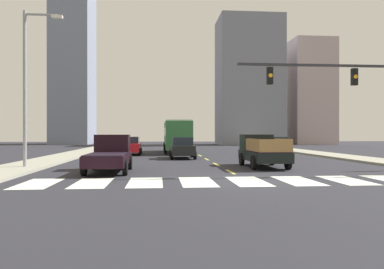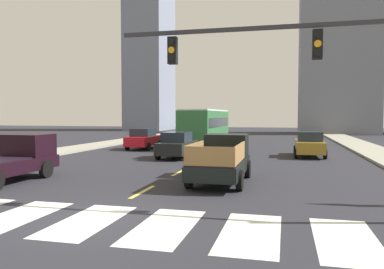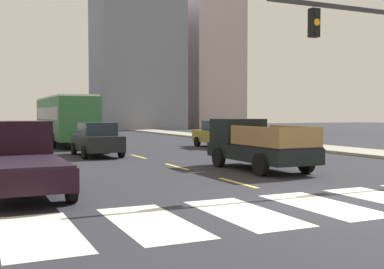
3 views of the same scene
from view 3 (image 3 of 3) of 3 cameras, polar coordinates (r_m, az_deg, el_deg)
name	(u,v)px [view 3 (image 3 of 3)]	position (r m, az deg, el deg)	size (l,w,h in m)	color
ground_plane	(322,205)	(11.87, 15.29, -8.16)	(160.00, 160.00, 0.00)	#26262D
sidewalk_right	(284,144)	(33.15, 10.91, -1.15)	(2.99, 110.00, 0.15)	#999787
crosswalk_stripe_1	(39,233)	(9.26, -17.92, -11.21)	(1.41, 3.40, 0.01)	silver
crosswalk_stripe_2	(151,222)	(9.73, -4.98, -10.42)	(1.41, 3.40, 0.01)	silver
crosswalk_stripe_3	(244,213)	(10.64, 6.20, -9.31)	(1.41, 3.40, 0.01)	silver
crosswalk_stripe_4	(322,205)	(11.87, 15.29, -8.14)	(1.41, 3.40, 0.01)	silver
lane_dash_0	(238,183)	(15.11, 5.48, -5.77)	(0.16, 2.40, 0.01)	#D7CC4F
lane_dash_1	(176,167)	(19.56, -1.88, -3.86)	(0.16, 2.40, 0.01)	#D7CC4F
lane_dash_2	(138,156)	(24.23, -6.45, -2.64)	(0.16, 2.40, 0.01)	#D7CC4F
lane_dash_3	(112,150)	(29.01, -9.52, -1.80)	(0.16, 2.40, 0.01)	#D7CC4F
lane_dash_4	(94,145)	(33.85, -11.71, -1.20)	(0.16, 2.40, 0.01)	#D7CC4F
lane_dash_5	(79,141)	(38.74, -13.36, -0.75)	(0.16, 2.40, 0.01)	#D7CC4F
lane_dash_6	(68,138)	(43.64, -14.63, -0.40)	(0.16, 2.40, 0.01)	#D7CC4F
lane_dash_7	(59,136)	(48.57, -15.65, -0.12)	(0.16, 2.40, 0.01)	#D7CC4F
pickup_stakebed	(254,145)	(18.87, 7.44, -1.27)	(2.18, 5.20, 1.96)	black
pickup_dark	(21,159)	(13.89, -19.81, -2.83)	(2.18, 5.20, 1.96)	black
city_bus	(65,117)	(33.81, -14.97, 2.07)	(2.72, 10.80, 3.32)	#306C3D
sedan_near_left	(97,139)	(24.72, -11.34, -0.58)	(2.02, 4.40, 1.72)	black
sedan_mid	(219,134)	(30.45, 3.28, 0.05)	(2.02, 4.40, 1.72)	olive
block_mid_left	(212,62)	(72.66, 2.39, 8.65)	(7.85, 7.67, 19.82)	#B8A4A4
block_mid_right	(137,45)	(66.37, -6.62, 10.66)	(11.35, 8.78, 23.14)	slate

